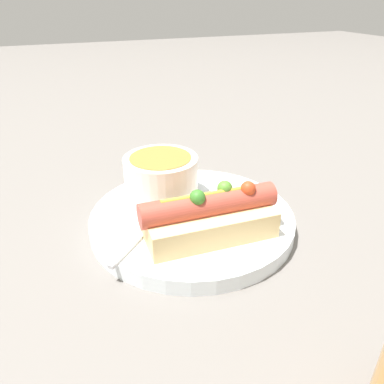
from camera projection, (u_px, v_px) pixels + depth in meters
name	position (u px, v px, depth m)	size (l,w,h in m)	color
ground_plane	(192.00, 225.00, 0.49)	(4.00, 4.00, 0.00)	slate
dinner_plate	(192.00, 219.00, 0.48)	(0.26, 0.26, 0.02)	white
hot_dog	(210.00, 216.00, 0.43)	(0.16, 0.07, 0.06)	#E5C17F
soup_bowl	(161.00, 176.00, 0.50)	(0.10, 0.10, 0.06)	silver
spoon	(168.00, 207.00, 0.48)	(0.13, 0.13, 0.01)	#B7B7BC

